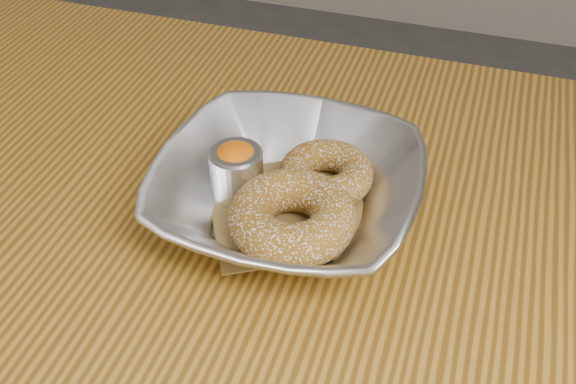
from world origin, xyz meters
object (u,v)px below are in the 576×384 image
(table, at_px, (193,303))
(donut_back, at_px, (326,174))
(serving_bowl, at_px, (288,192))
(ramekin, at_px, (237,170))
(donut_front, at_px, (292,217))

(table, xyz_separation_m, donut_back, (0.11, 0.10, 0.13))
(serving_bowl, distance_m, ramekin, 0.05)
(serving_bowl, height_order, donut_back, serving_bowl)
(table, xyz_separation_m, donut_front, (0.10, 0.02, 0.13))
(table, bearing_deg, serving_bowl, 32.59)
(donut_front, distance_m, ramekin, 0.08)
(serving_bowl, relative_size, ramekin, 4.33)
(serving_bowl, height_order, ramekin, ramekin)
(table, xyz_separation_m, serving_bowl, (0.09, 0.05, 0.13))
(donut_back, bearing_deg, donut_front, -98.80)
(serving_bowl, distance_m, donut_back, 0.05)
(donut_back, xyz_separation_m, ramekin, (-0.08, -0.03, 0.01))
(donut_back, bearing_deg, table, -139.00)
(donut_back, xyz_separation_m, donut_front, (-0.01, -0.07, 0.00))
(serving_bowl, bearing_deg, table, -147.41)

